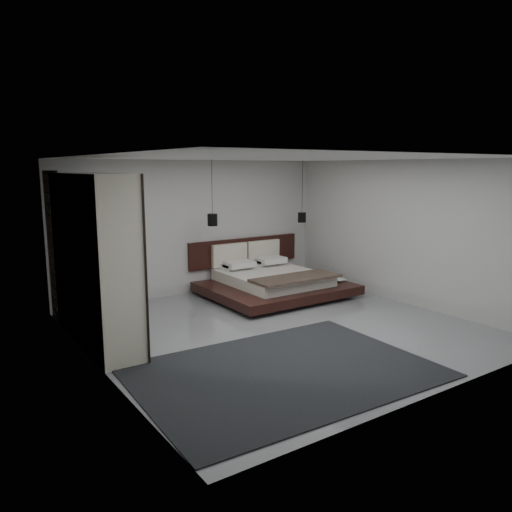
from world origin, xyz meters
TOP-DOWN VIEW (x-y plane):
  - floor at (0.00, 0.00)m, footprint 6.00×6.00m
  - ceiling at (0.00, 0.00)m, footprint 6.00×6.00m
  - wall_back at (0.00, 3.00)m, footprint 6.00×0.00m
  - wall_front at (0.00, -3.00)m, footprint 6.00×0.00m
  - wall_left at (-3.00, 0.00)m, footprint 0.00×6.00m
  - wall_right at (3.00, 0.00)m, footprint 0.00×6.00m
  - lattice_screen at (-2.95, 2.45)m, footprint 0.05×0.90m
  - bed at (1.21, 1.91)m, footprint 2.81×2.40m
  - book_lower at (2.37, 1.25)m, footprint 0.35×0.38m
  - book_upper at (2.35, 1.22)m, footprint 0.22×0.30m
  - pendant_left at (0.06, 2.35)m, footprint 0.20×0.20m
  - pendant_right at (2.37, 2.35)m, footprint 0.18×0.18m
  - wardrobe at (-2.70, 1.07)m, footprint 0.62×2.62m
  - rug at (-1.03, -1.47)m, footprint 3.94×2.88m

SIDE VIEW (x-z plane):
  - floor at x=0.00m, z-range 0.00..0.00m
  - rug at x=-1.03m, z-range 0.00..0.02m
  - book_lower at x=2.37m, z-range 0.26..0.29m
  - bed at x=1.21m, z-range -0.25..0.83m
  - book_upper at x=2.35m, z-range 0.29..0.31m
  - wardrobe at x=-2.70m, z-range 0.00..2.57m
  - lattice_screen at x=-2.95m, z-range 0.00..2.60m
  - wall_back at x=0.00m, z-range -1.60..4.40m
  - wall_front at x=0.00m, z-range -1.60..4.40m
  - wall_left at x=-3.00m, z-range -1.60..4.40m
  - wall_right at x=3.00m, z-range -1.60..4.40m
  - pendant_right at x=2.37m, z-range 0.85..2.23m
  - pendant_left at x=0.06m, z-range 0.96..2.27m
  - ceiling at x=0.00m, z-range 2.80..2.80m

